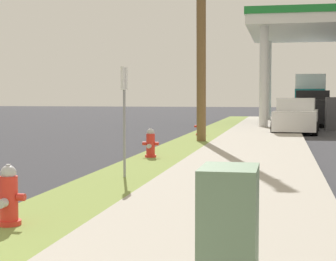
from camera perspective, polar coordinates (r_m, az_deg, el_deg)
fire_hydrant_nearest at (r=7.26m, az=-15.58°, el=-6.55°), size 0.42×0.38×0.74m
fire_hydrant_second at (r=14.58m, az=-1.75°, el=-1.40°), size 0.42×0.38×0.74m
fire_hydrant_third at (r=22.74m, az=3.16°, el=0.37°), size 0.42×0.37×0.74m
utility_pole_midground at (r=19.75m, az=3.32°, el=12.65°), size 0.36×1.40×9.25m
utility_cabinet at (r=4.39m, az=6.07°, el=-10.95°), size 0.48×0.67×1.05m
street_sign_post at (r=11.02m, az=-4.37°, el=3.19°), size 0.05×0.36×2.12m
car_white_by_near_pump at (r=26.38m, az=12.65°, el=1.32°), size 2.23×4.62×1.57m
truck_teal_at_forecourt at (r=40.45m, az=14.01°, el=3.13°), size 2.53×6.52×3.11m
truck_black_on_apron at (r=33.36m, az=14.19°, el=2.08°), size 2.47×5.53×1.97m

